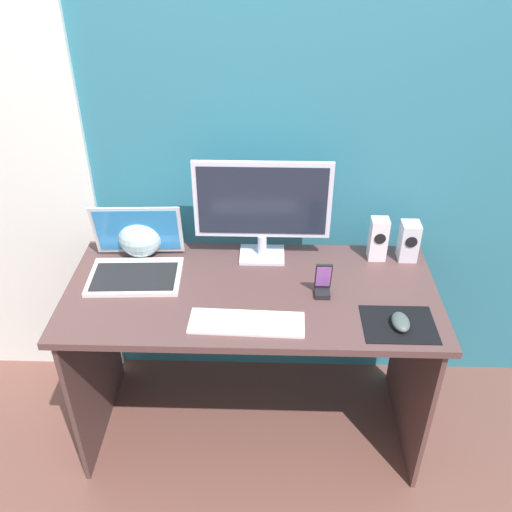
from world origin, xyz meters
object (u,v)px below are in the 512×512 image
fishbowl (141,236)px  keyboard_external (247,323)px  speaker_near_monitor (378,239)px  speaker_right (409,241)px  mouse (401,322)px  laptop (136,261)px  phone_in_dock (323,284)px  monitor (262,206)px

fishbowl → keyboard_external: (0.44, -0.43, -0.08)m
speaker_near_monitor → keyboard_external: 0.67m
keyboard_external → speaker_right: bearing=36.2°
speaker_right → mouse: size_ratio=1.62×
speaker_right → speaker_near_monitor: 0.12m
laptop → phone_in_dock: bearing=-10.2°
speaker_near_monitor → laptop: bearing=-172.5°
speaker_near_monitor → fishbowl: 0.95m
laptop → phone_in_dock: laptop is taller
laptop → mouse: (0.96, -0.30, -0.03)m
monitor → phone_in_dock: size_ratio=3.83×
speaker_right → phone_in_dock: speaker_right is taller
speaker_right → keyboard_external: (-0.63, -0.43, -0.08)m
speaker_near_monitor → laptop: laptop is taller
monitor → mouse: monitor is taller
monitor → keyboard_external: bearing=-96.0°
mouse → phone_in_dock: (-0.25, 0.17, 0.03)m
phone_in_dock → speaker_near_monitor: bearing=47.1°
speaker_right → phone_in_dock: bearing=-144.7°
mouse → phone_in_dock: bearing=144.1°
speaker_right → keyboard_external: 0.76m
monitor → phone_in_dock: monitor is taller
fishbowl → speaker_right: bearing=-0.2°
keyboard_external → phone_in_dock: (0.27, 0.17, 0.04)m
laptop → keyboard_external: laptop is taller
monitor → laptop: (-0.48, -0.12, -0.18)m
speaker_near_monitor → fishbowl: bearing=179.7°
monitor → fishbowl: (-0.49, 0.01, -0.15)m
speaker_right → fishbowl: bearing=179.8°
laptop → speaker_right: bearing=6.7°
speaker_right → laptop: 1.07m
monitor → speaker_right: 0.60m
speaker_right → speaker_near_monitor: speaker_near_monitor is taller
monitor → speaker_near_monitor: bearing=0.4°
speaker_near_monitor → laptop: 0.95m
speaker_near_monitor → keyboard_external: bearing=-139.8°
keyboard_external → fishbowl: bearing=137.9°
speaker_near_monitor → mouse: size_ratio=1.77×
monitor → fishbowl: 0.51m
fishbowl → monitor: bearing=-1.0°
mouse → speaker_right: bearing=74.8°
mouse → phone_in_dock: 0.31m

